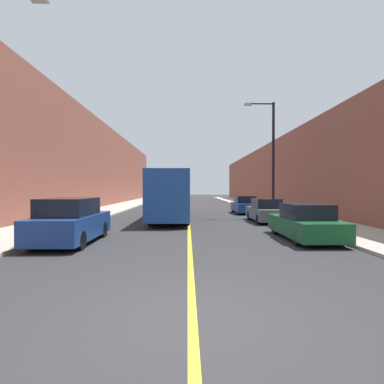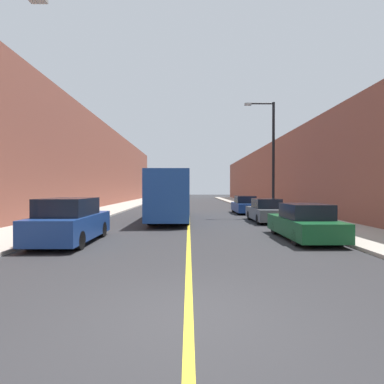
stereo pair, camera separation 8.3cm
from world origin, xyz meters
name	(u,v)px [view 2 (the right image)]	position (x,y,z in m)	size (l,w,h in m)	color
ground_plane	(189,318)	(0.00, 0.00, 0.00)	(200.00, 200.00, 0.00)	#2D2D30
sidewalk_left	(121,207)	(-7.94, 30.00, 0.06)	(3.81, 72.00, 0.13)	#B2AA9E
sidewalk_right	(256,206)	(7.94, 30.00, 0.06)	(3.81, 72.00, 0.13)	#B2AA9E
building_row_left	(87,165)	(-11.84, 30.00, 4.96)	(4.00, 72.00, 9.91)	brown
building_row_right	(289,174)	(11.84, 30.00, 3.87)	(4.00, 72.00, 7.73)	brown
road_center_line	(189,207)	(0.00, 30.00, 0.00)	(0.16, 72.00, 0.01)	gold
bus	(172,194)	(-1.20, 16.34, 1.76)	(2.50, 11.11, 3.27)	#1E4793
parked_suv_left	(70,222)	(-4.77, 7.03, 0.84)	(1.96, 4.57, 1.81)	navy
car_right_near	(304,223)	(4.95, 7.72, 0.69)	(1.89, 4.64, 1.54)	#145128
car_right_mid	(266,211)	(5.04, 14.46, 0.69)	(1.76, 4.40, 1.53)	#51565B
car_right_far	(245,206)	(4.92, 21.07, 0.69)	(1.80, 4.30, 1.54)	navy
street_lamp_right	(271,153)	(6.17, 17.26, 4.87)	(2.27, 0.24, 8.49)	black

